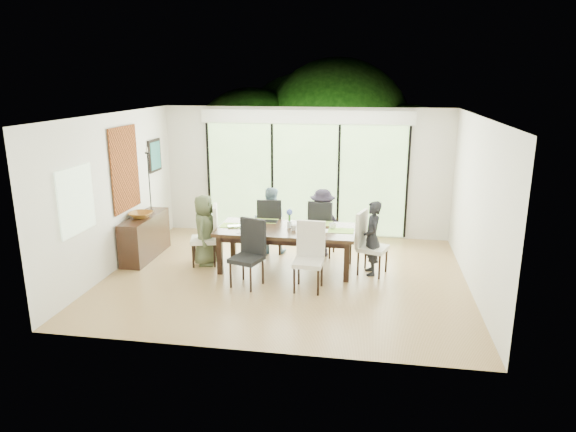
% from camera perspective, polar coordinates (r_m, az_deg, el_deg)
% --- Properties ---
extents(floor, '(6.00, 5.00, 0.01)m').
position_cam_1_polar(floor, '(8.79, -0.27, -6.76)').
color(floor, brown).
rests_on(floor, ground).
extents(ceiling, '(6.00, 5.00, 0.01)m').
position_cam_1_polar(ceiling, '(8.18, -0.29, 11.15)').
color(ceiling, white).
rests_on(ceiling, wall_back).
extents(wall_back, '(6.00, 0.02, 2.70)m').
position_cam_1_polar(wall_back, '(10.81, 1.95, 4.88)').
color(wall_back, silver).
rests_on(wall_back, floor).
extents(wall_front, '(6.00, 0.02, 2.70)m').
position_cam_1_polar(wall_front, '(6.01, -4.27, -3.55)').
color(wall_front, white).
rests_on(wall_front, floor).
extents(wall_left, '(0.02, 5.00, 2.70)m').
position_cam_1_polar(wall_left, '(9.35, -18.79, 2.46)').
color(wall_left, white).
rests_on(wall_left, floor).
extents(wall_right, '(0.02, 5.00, 2.70)m').
position_cam_1_polar(wall_right, '(8.43, 20.33, 0.99)').
color(wall_right, silver).
rests_on(wall_right, floor).
extents(glass_doors, '(4.20, 0.02, 2.30)m').
position_cam_1_polar(glass_doors, '(10.80, 1.91, 4.06)').
color(glass_doors, '#598C3F').
rests_on(glass_doors, wall_back).
extents(blinds_header, '(4.40, 0.06, 0.28)m').
position_cam_1_polar(blinds_header, '(10.62, 1.97, 10.95)').
color(blinds_header, white).
rests_on(blinds_header, wall_back).
extents(mullion_a, '(0.05, 0.04, 2.30)m').
position_cam_1_polar(mullion_a, '(11.25, -8.79, 4.34)').
color(mullion_a, black).
rests_on(mullion_a, wall_back).
extents(mullion_b, '(0.05, 0.04, 2.30)m').
position_cam_1_polar(mullion_b, '(10.90, -1.75, 4.16)').
color(mullion_b, black).
rests_on(mullion_b, wall_back).
extents(mullion_c, '(0.05, 0.04, 2.30)m').
position_cam_1_polar(mullion_c, '(10.73, 5.62, 3.92)').
color(mullion_c, black).
rests_on(mullion_c, wall_back).
extents(mullion_d, '(0.05, 0.04, 2.30)m').
position_cam_1_polar(mullion_d, '(10.73, 13.12, 3.60)').
color(mullion_d, black).
rests_on(mullion_d, wall_back).
extents(side_window, '(0.02, 0.90, 1.00)m').
position_cam_1_polar(side_window, '(8.29, -22.46, 1.62)').
color(side_window, '#8CAD7F').
rests_on(side_window, wall_left).
extents(deck, '(6.00, 1.80, 0.10)m').
position_cam_1_polar(deck, '(11.99, 2.44, -0.97)').
color(deck, brown).
rests_on(deck, ground).
extents(rail_top, '(6.00, 0.08, 0.06)m').
position_cam_1_polar(rail_top, '(12.62, 2.91, 2.65)').
color(rail_top, '#523023').
rests_on(rail_top, deck).
extents(foliage_left, '(3.20, 3.20, 3.20)m').
position_cam_1_polar(foliage_left, '(13.74, -4.10, 7.43)').
color(foliage_left, '#14380F').
rests_on(foliage_left, ground).
extents(foliage_mid, '(4.00, 4.00, 4.00)m').
position_cam_1_polar(foliage_mid, '(13.95, 5.39, 9.01)').
color(foliage_mid, '#14380F').
rests_on(foliage_mid, ground).
extents(foliage_right, '(2.80, 2.80, 2.80)m').
position_cam_1_polar(foliage_right, '(13.22, 12.92, 5.99)').
color(foliage_right, '#14380F').
rests_on(foliage_right, ground).
extents(foliage_far, '(3.60, 3.60, 3.60)m').
position_cam_1_polar(foliage_far, '(14.77, 1.65, 8.70)').
color(foliage_far, '#14380F').
rests_on(foliage_far, ground).
extents(table_top, '(2.38, 1.09, 0.06)m').
position_cam_1_polar(table_top, '(8.91, -0.21, -1.55)').
color(table_top, black).
rests_on(table_top, floor).
extents(table_apron, '(2.19, 0.89, 0.10)m').
position_cam_1_polar(table_apron, '(8.94, -0.21, -2.10)').
color(table_apron, black).
rests_on(table_apron, floor).
extents(table_leg_fl, '(0.09, 0.09, 0.69)m').
position_cam_1_polar(table_leg_fl, '(8.86, -7.59, -4.31)').
color(table_leg_fl, black).
rests_on(table_leg_fl, floor).
extents(table_leg_fr, '(0.09, 0.09, 0.69)m').
position_cam_1_polar(table_leg_fr, '(8.51, 6.53, -5.10)').
color(table_leg_fr, black).
rests_on(table_leg_fr, floor).
extents(table_leg_bl, '(0.09, 0.09, 0.69)m').
position_cam_1_polar(table_leg_bl, '(9.65, -6.12, -2.64)').
color(table_leg_bl, black).
rests_on(table_leg_bl, floor).
extents(table_leg_br, '(0.09, 0.09, 0.69)m').
position_cam_1_polar(table_leg_br, '(9.32, 6.81, -3.29)').
color(table_leg_br, black).
rests_on(table_leg_br, floor).
extents(chair_left_end, '(0.56, 0.56, 1.09)m').
position_cam_1_polar(chair_left_end, '(9.31, -9.35, -2.10)').
color(chair_left_end, white).
rests_on(chair_left_end, floor).
extents(chair_right_end, '(0.58, 0.58, 1.09)m').
position_cam_1_polar(chair_right_end, '(8.85, 9.43, -3.03)').
color(chair_right_end, silver).
rests_on(chair_right_end, floor).
extents(chair_far_left, '(0.50, 0.50, 1.09)m').
position_cam_1_polar(chair_far_left, '(9.84, -1.97, -0.97)').
color(chair_far_left, black).
rests_on(chair_far_left, floor).
extents(chair_far_right, '(0.51, 0.51, 1.09)m').
position_cam_1_polar(chair_far_right, '(9.70, 3.84, -1.23)').
color(chair_far_right, black).
rests_on(chair_far_right, floor).
extents(chair_near_left, '(0.58, 0.58, 1.09)m').
position_cam_1_polar(chair_near_left, '(8.25, -4.65, -4.22)').
color(chair_near_left, black).
rests_on(chair_near_left, floor).
extents(chair_near_right, '(0.48, 0.48, 1.09)m').
position_cam_1_polar(chair_near_right, '(8.08, 2.28, -4.61)').
color(chair_near_right, silver).
rests_on(chair_near_right, floor).
extents(person_left_end, '(0.40, 0.61, 1.28)m').
position_cam_1_polar(person_left_end, '(9.28, -9.26, -1.54)').
color(person_left_end, '#4C5539').
rests_on(person_left_end, floor).
extents(person_right_end, '(0.47, 0.65, 1.28)m').
position_cam_1_polar(person_right_end, '(8.82, 9.33, -2.44)').
color(person_right_end, black).
rests_on(person_right_end, floor).
extents(person_far_left, '(0.65, 0.47, 1.28)m').
position_cam_1_polar(person_far_left, '(9.79, -2.00, -0.47)').
color(person_far_left, '#7697AB').
rests_on(person_far_left, floor).
extents(person_far_right, '(0.60, 0.38, 1.28)m').
position_cam_1_polar(person_far_right, '(9.65, 3.83, -0.73)').
color(person_far_right, black).
rests_on(person_far_right, floor).
extents(placemat_left, '(0.44, 0.32, 0.01)m').
position_cam_1_polar(placemat_left, '(9.10, -6.12, -1.06)').
color(placemat_left, '#80AB3D').
rests_on(placemat_left, table_top).
extents(placemat_right, '(0.44, 0.32, 0.01)m').
position_cam_1_polar(placemat_right, '(8.80, 5.91, -1.62)').
color(placemat_right, '#7FB13F').
rests_on(placemat_right, table_top).
extents(placemat_far_l, '(0.44, 0.32, 0.01)m').
position_cam_1_polar(placemat_far_l, '(9.36, -2.52, -0.53)').
color(placemat_far_l, '#92B942').
rests_on(placemat_far_l, table_top).
extents(placemat_far_r, '(0.44, 0.32, 0.01)m').
position_cam_1_polar(placemat_far_r, '(9.21, 3.58, -0.81)').
color(placemat_far_r, '#82AB3D').
rests_on(placemat_far_r, table_top).
extents(placemat_paper, '(0.44, 0.32, 0.01)m').
position_cam_1_polar(placemat_paper, '(8.72, -4.10, -1.73)').
color(placemat_paper, white).
rests_on(placemat_paper, table_top).
extents(tablet_far_l, '(0.26, 0.18, 0.01)m').
position_cam_1_polar(tablet_far_l, '(9.29, -1.98, -0.59)').
color(tablet_far_l, black).
rests_on(tablet_far_l, table_top).
extents(tablet_far_r, '(0.24, 0.17, 0.01)m').
position_cam_1_polar(tablet_far_r, '(9.17, 3.24, -0.83)').
color(tablet_far_r, black).
rests_on(tablet_far_r, table_top).
extents(papers, '(0.30, 0.22, 0.00)m').
position_cam_1_polar(papers, '(8.77, 4.26, -1.65)').
color(papers, white).
rests_on(papers, table_top).
extents(platter_base, '(0.26, 0.26, 0.02)m').
position_cam_1_polar(platter_base, '(8.72, -4.10, -1.64)').
color(platter_base, white).
rests_on(platter_base, table_top).
extents(platter_snacks, '(0.20, 0.20, 0.01)m').
position_cam_1_polar(platter_snacks, '(8.71, -4.10, -1.52)').
color(platter_snacks, orange).
rests_on(platter_snacks, table_top).
extents(vase, '(0.08, 0.08, 0.12)m').
position_cam_1_polar(vase, '(8.92, 0.16, -0.92)').
color(vase, silver).
rests_on(vase, table_top).
extents(hyacinth_stems, '(0.04, 0.04, 0.16)m').
position_cam_1_polar(hyacinth_stems, '(8.89, 0.16, -0.18)').
color(hyacinth_stems, '#337226').
rests_on(hyacinth_stems, table_top).
extents(hyacinth_blooms, '(0.11, 0.11, 0.11)m').
position_cam_1_polar(hyacinth_blooms, '(8.87, 0.16, 0.43)').
color(hyacinth_blooms, '#5167CB').
rests_on(hyacinth_blooms, table_top).
extents(laptop, '(0.38, 0.31, 0.03)m').
position_cam_1_polar(laptop, '(8.98, -5.67, -1.21)').
color(laptop, silver).
rests_on(laptop, table_top).
extents(cup_a, '(0.17, 0.17, 0.10)m').
position_cam_1_polar(cup_a, '(9.17, -4.37, -0.61)').
color(cup_a, white).
rests_on(cup_a, table_top).
extents(cup_b, '(0.12, 0.12, 0.09)m').
position_cam_1_polar(cup_b, '(8.77, 0.65, -1.31)').
color(cup_b, white).
rests_on(cup_b, table_top).
extents(cup_c, '(0.15, 0.15, 0.10)m').
position_cam_1_polar(cup_c, '(8.89, 4.99, -1.12)').
color(cup_c, white).
rests_on(cup_c, table_top).
extents(book, '(0.20, 0.25, 0.02)m').
position_cam_1_polar(book, '(8.91, 1.43, -1.29)').
color(book, white).
rests_on(book, table_top).
extents(sideboard, '(0.40, 1.42, 0.80)m').
position_cam_1_polar(sideboard, '(9.96, -15.59, -2.22)').
color(sideboard, black).
rests_on(sideboard, floor).
extents(bowl, '(0.42, 0.42, 0.10)m').
position_cam_1_polar(bowl, '(9.75, -16.02, 0.13)').
color(bowl, brown).
rests_on(bowl, sideboard).
extents(candlestick_base, '(0.09, 0.09, 0.04)m').
position_cam_1_polar(candlestick_base, '(10.15, -14.94, 0.59)').
color(candlestick_base, black).
rests_on(candlestick_base, sideboard).
extents(candlestick_shaft, '(0.02, 0.02, 1.11)m').
position_cam_1_polar(candlestick_shaft, '(10.03, -15.16, 3.68)').
color(candlestick_shaft, black).
rests_on(candlestick_shaft, sideboard).
extents(candlestick_pan, '(0.09, 0.09, 0.03)m').
position_cam_1_polar(candlestick_pan, '(9.94, -15.37, 6.77)').
color(candlestick_pan, black).
rests_on(candlestick_pan, sideboard).
extents(candle, '(0.03, 0.03, 0.09)m').
position_cam_1_polar(candle, '(9.94, -15.40, 7.08)').
color(candle, silver).
rests_on(candle, sideboard).
extents(tapestry, '(0.02, 1.00, 1.50)m').
position_cam_1_polar(tapestry, '(9.62, -17.66, 5.01)').
color(tapestry, '#943E15').
rests_on(tapestry, wall_left).
extents(art_frame, '(0.03, 0.55, 0.65)m').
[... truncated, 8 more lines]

